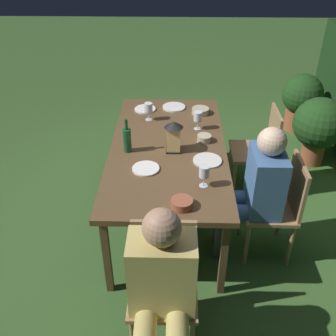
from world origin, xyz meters
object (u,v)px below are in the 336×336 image
at_px(wine_glass_a, 204,172).
at_px(wine_glass_b, 198,117).
at_px(chair_side_right_a, 260,147).
at_px(person_in_mustard, 162,290).
at_px(potted_plant_by_hedge, 302,99).
at_px(dining_table, 168,151).
at_px(person_in_blue, 256,188).
at_px(bowl_salad, 200,111).
at_px(potted_plant_corner, 319,126).
at_px(wine_glass_c, 148,108).
at_px(chair_side_right_b, 278,204).
at_px(bowl_bread, 204,138).
at_px(plate_a, 174,107).
at_px(plate_d, 207,161).
at_px(green_bottle_on_table, 127,139).
at_px(lantern_centerpiece, 174,135).
at_px(plate_c, 145,109).
at_px(chair_head_far, 163,280).
at_px(plate_b, 146,169).
at_px(bowl_olives, 182,203).

xyz_separation_m(wine_glass_a, wine_glass_b, (-0.87, -0.01, 0.00)).
bearing_deg(chair_side_right_a, person_in_mustard, -25.55).
relative_size(wine_glass_b, potted_plant_by_hedge, 0.23).
height_order(dining_table, person_in_blue, person_in_blue).
bearing_deg(bowl_salad, wine_glass_a, -1.44).
bearing_deg(potted_plant_corner, person_in_blue, -33.69).
bearing_deg(potted_plant_by_hedge, potted_plant_corner, -2.68).
bearing_deg(wine_glass_c, dining_table, 21.76).
bearing_deg(potted_plant_by_hedge, wine_glass_c, -55.06).
height_order(chair_side_right_b, bowl_bread, chair_side_right_b).
distance_m(plate_a, plate_d, 1.03).
xyz_separation_m(person_in_mustard, green_bottle_on_table, (-1.31, -0.33, 0.21)).
height_order(lantern_centerpiece, wine_glass_a, lantern_centerpiece).
height_order(person_in_blue, wine_glass_b, person_in_blue).
xyz_separation_m(bowl_salad, potted_plant_by_hedge, (-1.14, 1.34, -0.36)).
bearing_deg(bowl_salad, plate_d, 1.17).
relative_size(lantern_centerpiece, plate_c, 1.27).
height_order(wine_glass_a, wine_glass_b, same).
bearing_deg(chair_head_far, plate_c, -172.72).
distance_m(green_bottle_on_table, potted_plant_by_hedge, 2.74).
distance_m(plate_a, plate_b, 1.13).
bearing_deg(chair_side_right_a, plate_c, -103.65).
distance_m(person_in_mustard, potted_plant_corner, 2.85).
xyz_separation_m(green_bottle_on_table, bowl_bread, (-0.18, 0.64, -0.08)).
bearing_deg(green_bottle_on_table, bowl_bread, 105.40).
relative_size(chair_side_right_a, wine_glass_a, 5.15).
relative_size(wine_glass_c, bowl_bread, 1.40).
bearing_deg(bowl_salad, person_in_blue, 19.68).
height_order(plate_c, plate_d, same).
distance_m(person_in_blue, wine_glass_b, 0.88).
bearing_deg(dining_table, lantern_centerpiece, 33.69).
height_order(green_bottle_on_table, bowl_bread, green_bottle_on_table).
xyz_separation_m(plate_c, potted_plant_by_hedge, (-1.07, 1.88, -0.34)).
bearing_deg(chair_side_right_b, plate_b, -94.07).
distance_m(green_bottle_on_table, plate_b, 0.33).
bearing_deg(chair_side_right_a, plate_a, -111.43).
bearing_deg(bowl_salad, green_bottle_on_table, -41.18).
height_order(chair_side_right_a, wine_glass_c, wine_glass_c).
bearing_deg(chair_side_right_b, potted_plant_by_hedge, 160.84).
relative_size(wine_glass_c, plate_b, 0.81).
xyz_separation_m(chair_head_far, plate_b, (-0.85, -0.16, 0.27)).
bearing_deg(wine_glass_c, plate_a, 139.02).
height_order(wine_glass_c, potted_plant_by_hedge, wine_glass_c).
bearing_deg(person_in_mustard, lantern_centerpiece, 177.99).
relative_size(lantern_centerpiece, bowl_salad, 1.61).
xyz_separation_m(chair_side_right_a, potted_plant_by_hedge, (-1.34, 0.76, -0.07)).
height_order(person_in_blue, plate_c, person_in_blue).
relative_size(bowl_bread, bowl_salad, 0.73).
distance_m(bowl_bread, bowl_salad, 0.54).
distance_m(wine_glass_c, bowl_olives, 1.32).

